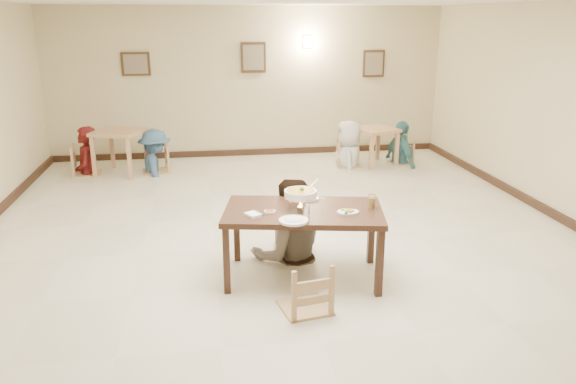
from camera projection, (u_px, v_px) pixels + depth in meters
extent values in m
plane|color=beige|center=(285.00, 245.00, 7.11)|extent=(10.00, 10.00, 0.00)
plane|color=beige|center=(249.00, 83.00, 11.38)|extent=(10.00, 0.00, 10.00)
cube|color=#311E14|center=(250.00, 152.00, 11.78)|extent=(8.00, 0.06, 0.12)
cube|color=#311E14|center=(572.00, 224.00, 7.66)|extent=(0.06, 10.00, 0.12)
cube|color=#3C2717|center=(136.00, 64.00, 10.90)|extent=(0.55, 0.03, 0.45)
cube|color=gray|center=(136.00, 64.00, 10.89)|extent=(0.45, 0.01, 0.37)
cube|color=#3C2717|center=(253.00, 57.00, 11.21)|extent=(0.50, 0.03, 0.60)
cube|color=gray|center=(253.00, 58.00, 11.19)|extent=(0.41, 0.01, 0.49)
cube|color=#3C2717|center=(374.00, 64.00, 11.62)|extent=(0.45, 0.03, 0.55)
cube|color=gray|center=(374.00, 64.00, 11.60)|extent=(0.37, 0.01, 0.45)
cube|color=#FFD88C|center=(308.00, 42.00, 11.28)|extent=(0.16, 0.05, 0.22)
cube|color=#3C2115|center=(303.00, 212.00, 6.02)|extent=(1.84, 1.25, 0.06)
cube|color=#3C2115|center=(226.00, 261.00, 5.77)|extent=(0.07, 0.07, 0.73)
cube|color=#3C2115|center=(379.00, 263.00, 5.71)|extent=(0.07, 0.07, 0.73)
cube|color=#3C2115|center=(237.00, 231.00, 6.56)|extent=(0.07, 0.07, 0.73)
cube|color=#3C2115|center=(371.00, 233.00, 6.50)|extent=(0.07, 0.07, 0.73)
cube|color=tan|center=(291.00, 218.00, 6.78)|extent=(0.45, 0.45, 0.05)
cube|color=tan|center=(305.00, 267.00, 5.42)|extent=(0.46, 0.46, 0.05)
imported|color=gray|center=(289.00, 179.00, 6.52)|extent=(1.00, 0.81, 1.93)
torus|color=silver|center=(300.00, 197.00, 5.94)|extent=(0.27, 0.27, 0.01)
cylinder|color=silver|center=(300.00, 208.00, 5.98)|extent=(0.07, 0.07, 0.04)
cone|color=#FFA526|center=(300.00, 204.00, 5.96)|extent=(0.04, 0.04, 0.06)
cylinder|color=white|center=(301.00, 194.00, 5.93)|extent=(0.34, 0.34, 0.08)
cylinder|color=#B57717|center=(301.00, 191.00, 5.92)|extent=(0.30, 0.30, 0.02)
sphere|color=#2D7223|center=(302.00, 189.00, 5.91)|extent=(0.05, 0.05, 0.05)
cylinder|color=silver|center=(312.00, 186.00, 5.99)|extent=(0.16, 0.10, 0.11)
cylinder|color=silver|center=(309.00, 202.00, 6.04)|extent=(0.01, 0.01, 0.15)
cylinder|color=silver|center=(290.00, 202.00, 6.01)|extent=(0.01, 0.01, 0.15)
cylinder|color=silver|center=(302.00, 207.00, 5.85)|extent=(0.01, 0.01, 0.15)
cylinder|color=white|center=(308.00, 199.00, 6.34)|extent=(0.26, 0.26, 0.02)
ellipsoid|color=white|center=(308.00, 198.00, 6.34)|extent=(0.17, 0.14, 0.06)
cylinder|color=white|center=(293.00, 221.00, 5.64)|extent=(0.30, 0.30, 0.02)
ellipsoid|color=white|center=(293.00, 220.00, 5.64)|extent=(0.20, 0.16, 0.07)
cylinder|color=white|center=(348.00, 212.00, 5.90)|extent=(0.23, 0.23, 0.02)
sphere|color=#2D7223|center=(346.00, 212.00, 5.82)|extent=(0.04, 0.04, 0.04)
cylinder|color=white|center=(270.00, 212.00, 5.91)|extent=(0.12, 0.12, 0.02)
cylinder|color=#9C3113|center=(270.00, 211.00, 5.91)|extent=(0.09, 0.09, 0.01)
cube|color=white|center=(253.00, 215.00, 5.80)|extent=(0.18, 0.20, 0.03)
cube|color=silver|center=(257.00, 212.00, 5.89)|extent=(0.09, 0.16, 0.01)
cube|color=silver|center=(260.00, 212.00, 5.89)|extent=(0.09, 0.16, 0.01)
cylinder|color=white|center=(372.00, 201.00, 6.02)|extent=(0.08, 0.08, 0.16)
cylinder|color=gold|center=(372.00, 203.00, 6.02)|extent=(0.07, 0.07, 0.12)
cube|color=tan|center=(118.00, 132.00, 10.16)|extent=(1.03, 1.03, 0.06)
cube|color=tan|center=(94.00, 157.00, 10.02)|extent=(0.07, 0.07, 0.75)
cube|color=tan|center=(129.00, 159.00, 9.89)|extent=(0.07, 0.07, 0.75)
cube|color=tan|center=(112.00, 149.00, 10.67)|extent=(0.07, 0.07, 0.75)
cube|color=tan|center=(146.00, 150.00, 10.54)|extent=(0.07, 0.07, 0.75)
cube|color=tan|center=(376.00, 130.00, 10.84)|extent=(0.92, 0.92, 0.06)
cube|color=tan|center=(371.00, 153.00, 10.56)|extent=(0.07, 0.07, 0.66)
cube|color=tan|center=(397.00, 149.00, 10.83)|extent=(0.07, 0.07, 0.66)
cube|color=tan|center=(353.00, 146.00, 11.07)|extent=(0.07, 0.07, 0.66)
cube|color=tan|center=(378.00, 143.00, 11.34)|extent=(0.07, 0.07, 0.66)
cube|color=tan|center=(85.00, 149.00, 10.19)|extent=(0.48, 0.48, 0.05)
cube|color=tan|center=(155.00, 148.00, 10.36)|extent=(0.47, 0.47, 0.05)
cube|color=tan|center=(349.00, 144.00, 10.81)|extent=(0.44, 0.44, 0.05)
cube|color=tan|center=(401.00, 144.00, 11.01)|extent=(0.41, 0.41, 0.04)
imported|color=#511011|center=(83.00, 127.00, 10.07)|extent=(0.48, 0.68, 1.78)
imported|color=#456B91|center=(153.00, 129.00, 10.26)|extent=(0.85, 1.16, 1.61)
imported|color=silver|center=(349.00, 121.00, 10.68)|extent=(0.71, 0.95, 1.77)
imported|color=teal|center=(403.00, 121.00, 10.88)|extent=(0.61, 1.05, 1.68)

